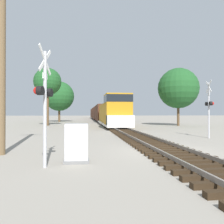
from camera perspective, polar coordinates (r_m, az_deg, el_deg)
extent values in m
plane|color=gray|center=(11.03, 13.88, -10.06)|extent=(400.00, 400.00, 0.00)
cube|color=black|center=(7.57, 24.79, -13.89)|extent=(2.60, 0.22, 0.16)
cube|color=black|center=(8.07, 22.49, -13.04)|extent=(2.60, 0.22, 0.16)
cube|color=black|center=(8.59, 20.47, -12.27)|extent=(2.60, 0.22, 0.16)
cube|color=black|center=(9.11, 18.69, -11.58)|extent=(2.60, 0.22, 0.16)
cube|color=black|center=(9.65, 17.11, -10.96)|extent=(2.60, 0.22, 0.16)
cube|color=black|center=(10.19, 15.71, -10.40)|extent=(2.60, 0.22, 0.16)
cube|color=black|center=(10.74, 14.46, -9.88)|extent=(2.60, 0.22, 0.16)
cube|color=black|center=(11.29, 13.33, -9.42)|extent=(2.60, 0.22, 0.16)
cube|color=black|center=(11.85, 12.30, -8.99)|extent=(2.60, 0.22, 0.16)
cube|color=black|center=(12.41, 11.38, -8.60)|extent=(2.60, 0.22, 0.16)
cube|color=black|center=(12.98, 10.53, -8.25)|extent=(2.60, 0.22, 0.16)
cube|color=black|center=(13.55, 9.76, -7.92)|extent=(2.60, 0.22, 0.16)
cube|color=black|center=(14.12, 9.05, -7.61)|extent=(2.60, 0.22, 0.16)
cube|color=black|center=(14.69, 8.40, -7.33)|extent=(2.60, 0.22, 0.16)
cube|color=black|center=(15.26, 7.79, -7.07)|extent=(2.60, 0.22, 0.16)
cube|color=black|center=(15.84, 7.23, -6.83)|extent=(2.60, 0.22, 0.16)
cube|color=black|center=(16.42, 6.71, -6.60)|extent=(2.60, 0.22, 0.16)
cube|color=black|center=(17.00, 6.23, -6.39)|extent=(2.60, 0.22, 0.16)
cube|color=black|center=(17.58, 5.78, -6.19)|extent=(2.60, 0.22, 0.16)
cube|color=black|center=(18.16, 5.36, -6.01)|extent=(2.60, 0.22, 0.16)
cube|color=black|center=(18.75, 4.96, -5.84)|extent=(2.60, 0.22, 0.16)
cube|color=black|center=(19.33, 4.59, -5.67)|extent=(2.60, 0.22, 0.16)
cube|color=black|center=(19.92, 4.24, -5.52)|extent=(2.60, 0.22, 0.16)
cube|color=black|center=(20.51, 3.91, -5.37)|extent=(2.60, 0.22, 0.16)
cube|color=black|center=(21.09, 3.60, -5.23)|extent=(2.60, 0.22, 0.16)
cube|color=black|center=(21.68, 3.31, -5.10)|extent=(2.60, 0.22, 0.16)
cube|color=black|center=(22.27, 3.03, -4.98)|extent=(2.60, 0.22, 0.16)
cube|color=black|center=(22.86, 2.77, -4.86)|extent=(2.60, 0.22, 0.16)
cube|color=black|center=(23.45, 2.52, -4.75)|extent=(2.60, 0.22, 0.16)
cube|color=black|center=(24.04, 2.28, -4.64)|extent=(2.60, 0.22, 0.16)
cube|color=black|center=(24.63, 2.05, -4.54)|extent=(2.60, 0.22, 0.16)
cube|color=black|center=(25.22, 1.84, -4.45)|extent=(2.60, 0.22, 0.16)
cube|color=black|center=(25.81, 1.63, -4.35)|extent=(2.60, 0.22, 0.16)
cube|color=black|center=(26.40, 1.43, -4.27)|extent=(2.60, 0.22, 0.16)
cube|color=black|center=(27.00, 1.25, -4.18)|extent=(2.60, 0.22, 0.16)
cube|color=black|center=(27.59, 1.07, -4.10)|extent=(2.60, 0.22, 0.16)
cube|color=black|center=(28.18, 0.89, -4.02)|extent=(2.60, 0.22, 0.16)
cube|color=black|center=(28.78, 0.73, -3.95)|extent=(2.60, 0.22, 0.16)
cube|color=black|center=(29.37, 0.57, -3.88)|extent=(2.60, 0.22, 0.16)
cube|color=black|center=(29.96, 0.42, -3.81)|extent=(2.60, 0.22, 0.16)
cube|color=slate|center=(10.76, 10.26, -9.04)|extent=(0.07, 160.00, 0.15)
cube|color=slate|center=(11.26, 17.33, -8.64)|extent=(0.07, 160.00, 0.15)
cube|color=#B77A14|center=(34.82, -0.64, -0.47)|extent=(2.55, 12.19, 3.03)
cube|color=#B77A14|center=(26.35, 1.43, 0.45)|extent=(3.00, 3.83, 3.88)
cube|color=black|center=(26.41, 1.43, 3.41)|extent=(3.03, 3.87, 0.85)
cube|color=white|center=(24.47, 2.09, -2.44)|extent=(3.00, 1.74, 1.36)
cube|color=white|center=(32.25, -0.12, -2.95)|extent=(3.06, 17.07, 0.24)
cube|color=black|center=(26.64, 1.35, -3.33)|extent=(1.58, 2.20, 1.00)
cube|color=black|center=(37.87, -1.15, -2.47)|extent=(1.58, 2.20, 1.00)
cube|color=#4C2819|center=(49.11, -2.50, -0.20)|extent=(2.85, 13.62, 3.46)
cube|color=black|center=(44.72, -2.05, -2.22)|extent=(1.58, 2.20, 0.90)
cube|color=black|center=(53.55, -2.88, -1.92)|extent=(1.58, 2.20, 0.90)
cube|color=#4C2819|center=(64.15, -3.56, -0.26)|extent=(2.85, 13.62, 3.46)
cube|color=black|center=(59.75, -3.31, -1.77)|extent=(1.58, 2.20, 0.90)
cube|color=black|center=(68.59, -3.79, -1.60)|extent=(1.58, 2.20, 0.90)
cube|color=#4C2819|center=(79.21, -4.22, -0.29)|extent=(2.85, 13.62, 3.46)
cube|color=black|center=(74.80, -4.06, -1.50)|extent=(1.58, 2.20, 0.90)
cube|color=black|center=(83.64, -4.37, -1.39)|extent=(1.58, 2.20, 0.90)
cube|color=#4C2819|center=(94.27, -4.67, -0.31)|extent=(2.85, 13.62, 3.46)
cube|color=black|center=(89.85, -4.56, -1.32)|extent=(1.58, 2.20, 0.90)
cube|color=black|center=(98.70, -4.78, -1.24)|extent=(1.58, 2.20, 0.90)
cylinder|color=#B7B7BC|center=(7.81, -17.12, 0.65)|extent=(0.12, 0.12, 3.98)
cube|color=white|center=(8.02, -17.09, 12.82)|extent=(0.27, 0.90, 0.93)
cube|color=white|center=(8.02, -17.09, 12.82)|extent=(0.27, 0.90, 0.93)
cube|color=black|center=(7.85, -17.11, 5.10)|extent=(0.28, 0.85, 0.06)
cylinder|color=black|center=(8.16, -16.05, 4.88)|extent=(0.25, 0.34, 0.30)
sphere|color=red|center=(8.20, -16.69, 4.86)|extent=(0.26, 0.26, 0.26)
cylinder|color=black|center=(7.53, -18.25, 5.33)|extent=(0.25, 0.34, 0.30)
sphere|color=red|center=(7.58, -18.93, 5.30)|extent=(0.26, 0.26, 0.26)
cube|color=white|center=(7.92, -17.10, 8.95)|extent=(0.11, 0.32, 0.20)
cylinder|color=#B7B7BC|center=(18.01, 23.96, 0.40)|extent=(0.12, 0.12, 4.19)
cube|color=white|center=(18.13, 23.94, 6.09)|extent=(0.16, 0.92, 0.93)
cube|color=white|center=(18.13, 23.94, 6.09)|extent=(0.16, 0.92, 0.93)
cube|color=black|center=(18.03, 23.95, 2.00)|extent=(0.18, 0.86, 0.06)
cylinder|color=black|center=(17.71, 24.40, 2.05)|extent=(0.22, 0.32, 0.30)
sphere|color=red|center=(17.75, 24.69, 2.04)|extent=(0.26, 0.26, 0.26)
cylinder|color=black|center=(18.35, 23.52, 1.96)|extent=(0.22, 0.32, 0.30)
sphere|color=red|center=(18.39, 23.81, 1.95)|extent=(0.26, 0.26, 0.26)
cube|color=white|center=(18.07, 23.95, 4.36)|extent=(0.07, 0.32, 0.20)
cube|color=slate|center=(8.51, -9.25, -12.55)|extent=(0.94, 0.60, 0.12)
cube|color=#BCBCBF|center=(8.38, -9.24, -7.65)|extent=(0.85, 0.55, 1.35)
cylinder|color=brown|center=(11.28, -26.89, 12.50)|extent=(0.34, 0.34, 8.72)
cylinder|color=brown|center=(34.58, 16.92, -0.26)|extent=(0.37, 0.37, 3.87)
sphere|color=#1E5123|center=(34.79, 16.91, 5.96)|extent=(6.11, 6.11, 6.11)
cylinder|color=brown|center=(35.06, -16.50, 1.10)|extent=(0.43, 0.43, 5.54)
sphere|color=#1E5123|center=(35.40, -16.49, 7.63)|extent=(4.21, 4.21, 4.21)
cylinder|color=brown|center=(50.83, -13.62, -0.36)|extent=(0.48, 0.48, 3.80)
sphere|color=#1E5123|center=(50.98, -13.62, 4.03)|extent=(6.67, 6.67, 6.67)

